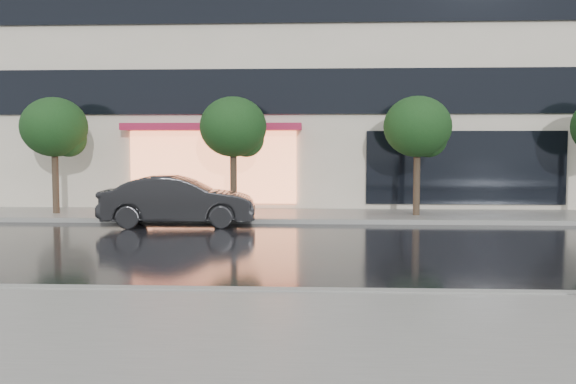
{
  "coord_description": "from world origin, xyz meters",
  "views": [
    {
      "loc": [
        -0.15,
        -11.01,
        2.42
      ],
      "look_at": [
        -0.84,
        2.73,
        1.4
      ],
      "focal_mm": 40.0,
      "sensor_mm": 36.0,
      "label": 1
    }
  ],
  "objects": [
    {
      "name": "curb_near",
      "position": [
        0.0,
        -1.0,
        0.07
      ],
      "size": [
        60.0,
        0.25,
        0.14
      ],
      "primitive_type": "cube",
      "color": "gray",
      "rests_on": "ground"
    },
    {
      "name": "curb_far",
      "position": [
        0.0,
        8.5,
        0.07
      ],
      "size": [
        60.0,
        0.25,
        0.14
      ],
      "primitive_type": "cube",
      "color": "gray",
      "rests_on": "ground"
    },
    {
      "name": "sidewalk_far",
      "position": [
        0.0,
        10.25,
        0.06
      ],
      "size": [
        60.0,
        3.5,
        0.12
      ],
      "primitive_type": "cube",
      "color": "slate",
      "rests_on": "ground"
    },
    {
      "name": "ground",
      "position": [
        0.0,
        0.0,
        0.0
      ],
      "size": [
        120.0,
        120.0,
        0.0
      ],
      "primitive_type": "plane",
      "color": "black",
      "rests_on": "ground"
    },
    {
      "name": "tree_mid_west",
      "position": [
        -2.94,
        10.03,
        2.92
      ],
      "size": [
        2.2,
        2.2,
        3.99
      ],
      "color": "#33261C",
      "rests_on": "ground"
    },
    {
      "name": "sidewalk_near",
      "position": [
        0.0,
        -3.25,
        0.06
      ],
      "size": [
        60.0,
        4.5,
        0.12
      ],
      "primitive_type": "cube",
      "color": "slate",
      "rests_on": "ground"
    },
    {
      "name": "tree_far_west",
      "position": [
        -8.94,
        10.03,
        2.92
      ],
      "size": [
        2.2,
        2.2,
        3.99
      ],
      "color": "#33261C",
      "rests_on": "ground"
    },
    {
      "name": "parked_car",
      "position": [
        -4.34,
        7.76,
        0.75
      ],
      "size": [
        4.66,
        1.99,
        1.49
      ],
      "primitive_type": "imported",
      "rotation": [
        0.0,
        0.0,
        1.66
      ],
      "color": "black",
      "rests_on": "ground"
    },
    {
      "name": "tree_mid_east",
      "position": [
        3.06,
        10.03,
        2.92
      ],
      "size": [
        2.2,
        2.2,
        3.99
      ],
      "color": "#33261C",
      "rests_on": "ground"
    }
  ]
}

